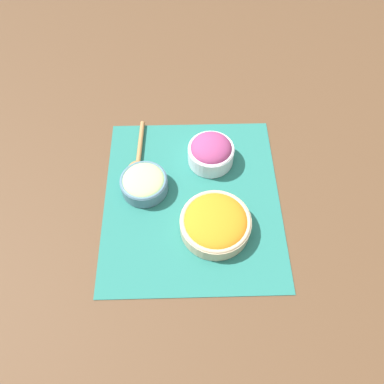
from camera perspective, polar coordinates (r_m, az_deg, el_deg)
ground_plane at (r=0.91m, az=0.00°, el=-1.14°), size 3.00×3.00×0.00m
placemat at (r=0.90m, az=0.00°, el=-1.07°), size 0.48×0.42×0.00m
onion_bowl at (r=0.94m, az=2.91°, el=6.17°), size 0.12×0.12×0.07m
carrot_bowl at (r=0.84m, az=3.61°, el=-4.68°), size 0.16×0.16×0.06m
cucumber_bowl at (r=0.90m, az=-7.33°, el=1.44°), size 0.11×0.11×0.05m
wooden_spoon at (r=0.95m, az=-8.32°, el=3.97°), size 0.20×0.05×0.03m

